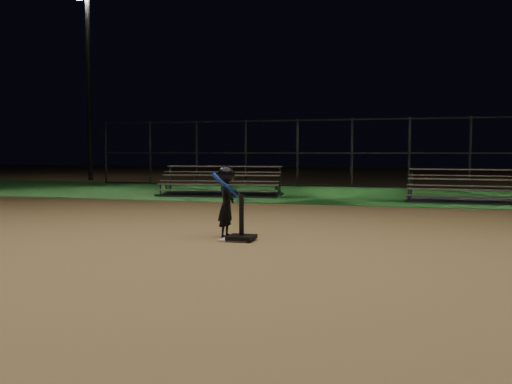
# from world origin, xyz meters

# --- Properties ---
(ground) EXTENTS (80.00, 80.00, 0.00)m
(ground) POSITION_xyz_m (0.00, 0.00, 0.00)
(ground) COLOR #A27F49
(ground) RESTS_ON ground
(grass_strip) EXTENTS (60.00, 8.00, 0.01)m
(grass_strip) POSITION_xyz_m (0.00, 10.00, 0.01)
(grass_strip) COLOR #1A511B
(grass_strip) RESTS_ON ground
(home_plate) EXTENTS (0.45, 0.45, 0.02)m
(home_plate) POSITION_xyz_m (0.00, 0.00, 0.01)
(home_plate) COLOR beige
(home_plate) RESTS_ON ground
(batting_tee) EXTENTS (0.38, 0.38, 0.65)m
(batting_tee) POSITION_xyz_m (0.09, -0.05, 0.14)
(batting_tee) COLOR black
(batting_tee) RESTS_ON home_plate
(child_batter) EXTENTS (0.40, 0.59, 1.10)m
(child_batter) POSITION_xyz_m (-0.23, 0.21, 0.58)
(child_batter) COLOR black
(child_batter) RESTS_ON ground
(bleacher_left) EXTENTS (3.76, 2.20, 0.87)m
(bleacher_left) POSITION_xyz_m (-3.25, 8.19, 0.18)
(bleacher_left) COLOR silver
(bleacher_left) RESTS_ON ground
(bleacher_right) EXTENTS (3.53, 1.84, 0.85)m
(bleacher_right) POSITION_xyz_m (3.88, 7.93, 0.18)
(bleacher_right) COLOR silver
(bleacher_right) RESTS_ON ground
(backstop_fence) EXTENTS (20.08, 0.08, 2.50)m
(backstop_fence) POSITION_xyz_m (0.00, 13.00, 1.25)
(backstop_fence) COLOR #38383D
(backstop_fence) RESTS_ON ground
(light_pole_left) EXTENTS (0.90, 0.53, 8.30)m
(light_pole_left) POSITION_xyz_m (-12.00, 14.94, 4.95)
(light_pole_left) COLOR #2D2D30
(light_pole_left) RESTS_ON ground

